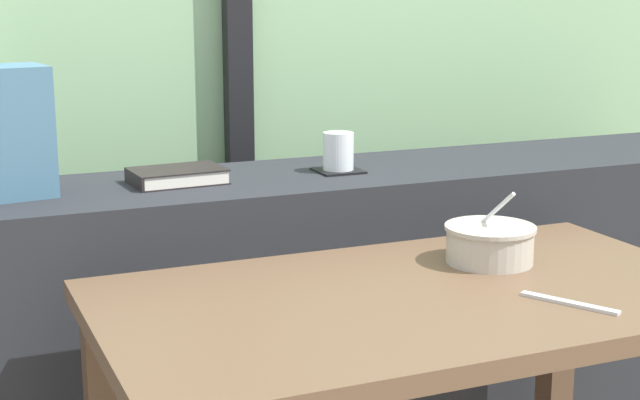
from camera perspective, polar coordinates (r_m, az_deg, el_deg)
name	(u,v)px	position (r m, az deg, el deg)	size (l,w,h in m)	color
dark_console_ledge	(278,345)	(2.24, -2.50, -8.68)	(2.80, 0.39, 0.80)	#23262B
breakfast_table	(417,356)	(1.70, 5.82, -9.27)	(1.10, 0.62, 0.70)	brown
coaster_square	(338,171)	(2.17, 1.10, 1.77)	(0.10, 0.10, 0.01)	black
juice_glass	(338,153)	(2.16, 1.10, 2.83)	(0.07, 0.07, 0.09)	white
closed_book	(177,176)	(2.06, -8.56, 1.44)	(0.20, 0.14, 0.03)	black
soup_bowl	(490,244)	(1.84, 10.10, -2.61)	(0.17, 0.17, 0.14)	#BCB7A8
fork_utensil	(569,303)	(1.64, 14.67, -5.97)	(0.02, 0.17, 0.01)	silver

